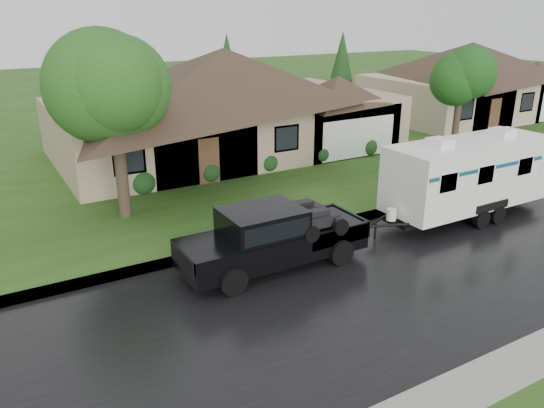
{
  "coord_description": "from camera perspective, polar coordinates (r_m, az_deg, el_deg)",
  "views": [
    {
      "loc": [
        -10.43,
        -12.54,
        7.63
      ],
      "look_at": [
        -1.99,
        2.0,
        1.46
      ],
      "focal_mm": 35.0,
      "sensor_mm": 36.0,
      "label": 1
    }
  ],
  "objects": [
    {
      "name": "tree_left_green",
      "position": [
        20.08,
        -16.74,
        11.73
      ],
      "size": [
        4.2,
        4.2,
        6.96
      ],
      "color": "#382B1E",
      "rests_on": "lawn"
    },
    {
      "name": "pickup_truck",
      "position": [
        16.42,
        -0.18,
        -3.41
      ],
      "size": [
        5.98,
        2.27,
        1.99
      ],
      "color": "black",
      "rests_on": "ground"
    },
    {
      "name": "tree_right_green",
      "position": [
        32.53,
        19.71,
        12.62
      ],
      "size": [
        3.36,
        3.36,
        5.56
      ],
      "color": "#382B1E",
      "rests_on": "lawn"
    },
    {
      "name": "house_main",
      "position": [
        29.56,
        -4.44,
        12.24
      ],
      "size": [
        19.44,
        10.8,
        6.9
      ],
      "color": "gray",
      "rests_on": "lawn"
    },
    {
      "name": "lawn",
      "position": [
        30.4,
        -9.13,
        5.5
      ],
      "size": [
        140.0,
        26.0,
        0.15
      ],
      "primitive_type": "cube",
      "color": "#254C17",
      "rests_on": "ground"
    },
    {
      "name": "shrub_row",
      "position": [
        26.08,
        -0.46,
        4.62
      ],
      "size": [
        13.6,
        1.0,
        1.0
      ],
      "color": "#143814",
      "rests_on": "lawn"
    },
    {
      "name": "travel_trailer",
      "position": [
        21.7,
        20.44,
        3.15
      ],
      "size": [
        7.38,
        2.59,
        3.31
      ],
      "color": "white",
      "rests_on": "ground"
    },
    {
      "name": "house_neighbor",
      "position": [
        42.55,
        20.9,
        13.07
      ],
      "size": [
        15.12,
        9.72,
        6.45
      ],
      "color": "#C0AB8E",
      "rests_on": "lawn"
    },
    {
      "name": "ground",
      "position": [
        18.01,
        8.75,
        -5.18
      ],
      "size": [
        140.0,
        140.0,
        0.0
      ],
      "primitive_type": "plane",
      "color": "#254C17",
      "rests_on": "ground"
    },
    {
      "name": "curb",
      "position": [
        19.61,
        4.68,
        -2.59
      ],
      "size": [
        140.0,
        0.5,
        0.15
      ],
      "primitive_type": "cube",
      "color": "gray",
      "rests_on": "ground"
    },
    {
      "name": "road",
      "position": [
        16.67,
        13.05,
        -7.64
      ],
      "size": [
        140.0,
        8.0,
        0.01
      ],
      "primitive_type": "cube",
      "color": "black",
      "rests_on": "ground"
    }
  ]
}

